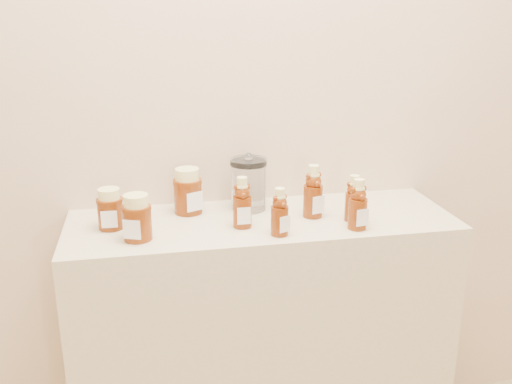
{
  "coord_description": "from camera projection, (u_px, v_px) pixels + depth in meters",
  "views": [
    {
      "loc": [
        -0.34,
        -0.07,
        1.53
      ],
      "look_at": [
        -0.03,
        1.52,
        1.0
      ],
      "focal_mm": 40.0,
      "sensor_mm": 36.0,
      "label": 1
    }
  ],
  "objects": [
    {
      "name": "bear_bottle_back_right",
      "position": [
        354.0,
        195.0,
        1.74
      ],
      "size": [
        0.07,
        0.07,
        0.16
      ],
      "primitive_type": null,
      "rotation": [
        0.0,
        0.0,
        -0.21
      ],
      "color": "#591F07",
      "rests_on": "display_table"
    },
    {
      "name": "honey_jar_front",
      "position": [
        137.0,
        217.0,
        1.6
      ],
      "size": [
        0.11,
        0.11,
        0.13
      ],
      "primitive_type": null,
      "rotation": [
        0.0,
        0.0,
        -0.38
      ],
      "color": "#591F07",
      "rests_on": "display_table"
    },
    {
      "name": "bear_bottle_back_left",
      "position": [
        242.0,
        199.0,
        1.68
      ],
      "size": [
        0.06,
        0.06,
        0.18
      ],
      "primitive_type": null,
      "rotation": [
        0.0,
        0.0,
        0.0
      ],
      "color": "#591F07",
      "rests_on": "display_table"
    },
    {
      "name": "bear_bottle_back_mid",
      "position": [
        313.0,
        188.0,
        1.76
      ],
      "size": [
        0.08,
        0.08,
        0.19
      ],
      "primitive_type": null,
      "rotation": [
        0.0,
        0.0,
        0.31
      ],
      "color": "#591F07",
      "rests_on": "display_table"
    },
    {
      "name": "bear_bottle_front_left",
      "position": [
        280.0,
        209.0,
        1.63
      ],
      "size": [
        0.07,
        0.07,
        0.16
      ],
      "primitive_type": null,
      "rotation": [
        0.0,
        0.0,
        0.41
      ],
      "color": "#591F07",
      "rests_on": "display_table"
    },
    {
      "name": "honey_jar_left",
      "position": [
        110.0,
        209.0,
        1.68
      ],
      "size": [
        0.08,
        0.08,
        0.12
      ],
      "primitive_type": null,
      "rotation": [
        0.0,
        0.0,
        -0.06
      ],
      "color": "#591F07",
      "rests_on": "display_table"
    },
    {
      "name": "bear_bottle_front_right",
      "position": [
        358.0,
        201.0,
        1.67
      ],
      "size": [
        0.07,
        0.07,
        0.17
      ],
      "primitive_type": null,
      "rotation": [
        0.0,
        0.0,
        0.19
      ],
      "color": "#591F07",
      "rests_on": "display_table"
    },
    {
      "name": "glass_canister",
      "position": [
        249.0,
        182.0,
        1.83
      ],
      "size": [
        0.14,
        0.14,
        0.18
      ],
      "primitive_type": null,
      "rotation": [
        0.0,
        0.0,
        -0.21
      ],
      "color": "white",
      "rests_on": "display_table"
    },
    {
      "name": "honey_jar_back",
      "position": [
        188.0,
        191.0,
        1.8
      ],
      "size": [
        0.12,
        0.12,
        0.15
      ],
      "primitive_type": null,
      "rotation": [
        0.0,
        0.0,
        0.41
      ],
      "color": "#591F07",
      "rests_on": "display_table"
    },
    {
      "name": "display_table",
      "position": [
        262.0,
        344.0,
        1.91
      ],
      "size": [
        1.2,
        0.4,
        0.9
      ],
      "primitive_type": "cube",
      "color": "#BCAF8A",
      "rests_on": "ground"
    },
    {
      "name": "wall_back",
      "position": [
        250.0,
        65.0,
        1.82
      ],
      "size": [
        3.5,
        0.02,
        2.7
      ],
      "primitive_type": "cube",
      "color": "#CBA989",
      "rests_on": "ground"
    }
  ]
}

